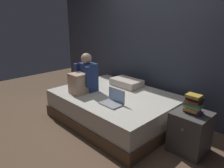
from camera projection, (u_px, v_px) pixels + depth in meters
The scene contains 8 objects.
ground_plane at pixel (110, 130), 3.27m from camera, with size 8.00×8.00×0.00m, color brown.
wall_back at pixel (159, 38), 3.65m from camera, with size 5.60×0.10×2.70m, color #383D4C.
bed at pixel (115, 107), 3.54m from camera, with size 2.00×1.50×0.48m.
nightstand at pixel (190, 132), 2.71m from camera, with size 0.44×0.46×0.54m.
person_sitting at pixel (84, 77), 3.50m from camera, with size 0.39×0.44×0.66m.
laptop at pixel (113, 100), 3.04m from camera, with size 0.32×0.23×0.22m.
pillow at pixel (127, 83), 3.84m from camera, with size 0.56×0.36×0.13m, color beige.
book_stack at pixel (193, 104), 2.59m from camera, with size 0.23×0.16×0.25m.
Camera 1 is at (2.10, -1.99, 1.70)m, focal length 33.16 mm.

